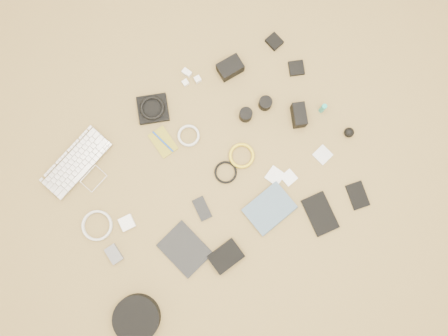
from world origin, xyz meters
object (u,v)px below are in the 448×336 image
dslr_camera (230,68)px  headphone_case (137,318)px  tablet (185,249)px  paperback (281,222)px  laptop (85,170)px  phone (202,209)px

dslr_camera → headphone_case: 1.30m
tablet → paperback: (0.47, -0.12, 0.01)m
dslr_camera → paperback: 0.81m
dslr_camera → headphone_case: size_ratio=0.55×
dslr_camera → headphone_case: bearing=-140.6°
laptop → headphone_case: (-0.11, -0.75, 0.02)m
dslr_camera → headphone_case: (-1.00, -0.84, -0.00)m
dslr_camera → tablet: (-0.64, -0.67, -0.03)m
dslr_camera → paperback: bearing=-103.0°
headphone_case → paperback: (0.82, 0.05, -0.02)m
tablet → phone: tablet is taller
paperback → laptop: bearing=35.8°
tablet → laptop: bearing=97.7°
laptop → dslr_camera: dslr_camera is taller
dslr_camera → paperback: (-0.17, -0.79, -0.02)m
paperback → headphone_case: bearing=83.9°
phone → headphone_case: headphone_case is taller
laptop → phone: 0.61m
laptop → headphone_case: 0.76m
laptop → dslr_camera: size_ratio=3.07×
headphone_case → laptop: bearing=81.4°
dslr_camera → tablet: 0.93m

